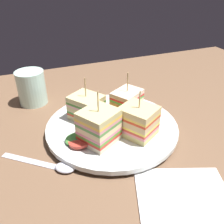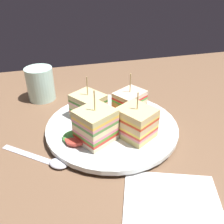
{
  "view_description": "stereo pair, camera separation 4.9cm",
  "coord_description": "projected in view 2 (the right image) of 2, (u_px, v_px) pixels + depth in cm",
  "views": [
    {
      "loc": [
        -15.76,
        -39.16,
        30.27
      ],
      "look_at": [
        0.0,
        0.0,
        4.77
      ],
      "focal_mm": 39.19,
      "sensor_mm": 36.0,
      "label": 1
    },
    {
      "loc": [
        -11.09,
        -40.73,
        30.27
      ],
      "look_at": [
        0.0,
        0.0,
        4.77
      ],
      "focal_mm": 39.19,
      "sensor_mm": 36.0,
      "label": 2
    }
  ],
  "objects": [
    {
      "name": "ground_plane",
      "position": [
        112.0,
        135.0,
        0.52
      ],
      "size": [
        129.71,
        82.68,
        1.8
      ],
      "primitive_type": "cube",
      "color": "brown"
    },
    {
      "name": "sandwich_wedge_0",
      "position": [
        88.0,
        106.0,
        0.52
      ],
      "size": [
        8.11,
        8.36,
        9.32
      ],
      "rotation": [
        0.0,
        0.0,
        5.3
      ],
      "color": "beige",
      "rests_on": "plate"
    },
    {
      "name": "sandwich_wedge_3",
      "position": [
        129.0,
        103.0,
        0.53
      ],
      "size": [
        7.97,
        7.42,
        9.44
      ],
      "rotation": [
        0.0,
        0.0,
        9.96
      ],
      "color": "beige",
      "rests_on": "plate"
    },
    {
      "name": "spoon",
      "position": [
        50.0,
        161.0,
        0.43
      ],
      "size": [
        12.34,
        10.62,
        1.0
      ],
      "rotation": [
        0.0,
        0.0,
        5.59
      ],
      "color": "silver",
      "rests_on": "ground_plane"
    },
    {
      "name": "sandwich_wedge_2",
      "position": [
        136.0,
        123.0,
        0.46
      ],
      "size": [
        8.2,
        8.43,
        9.35
      ],
      "rotation": [
        0.0,
        0.0,
        8.39
      ],
      "color": "#D4C67B",
      "rests_on": "plate"
    },
    {
      "name": "sandwich_wedge_1",
      "position": [
        96.0,
        125.0,
        0.45
      ],
      "size": [
        8.47,
        8.27,
        10.39
      ],
      "rotation": [
        0.0,
        0.0,
        6.81
      ],
      "color": "beige",
      "rests_on": "plate"
    },
    {
      "name": "napkin",
      "position": [
        172.0,
        205.0,
        0.36
      ],
      "size": [
        17.79,
        16.89,
        0.5
      ],
      "primitive_type": "cube",
      "rotation": [
        0.0,
        0.0,
        -0.36
      ],
      "color": "white",
      "rests_on": "ground_plane"
    },
    {
      "name": "drinking_glass",
      "position": [
        41.0,
        86.0,
        0.63
      ],
      "size": [
        6.89,
        6.89,
        8.43
      ],
      "color": "silver",
      "rests_on": "ground_plane"
    },
    {
      "name": "salad_garnish",
      "position": [
        75.0,
        137.0,
        0.46
      ],
      "size": [
        5.99,
        5.82,
        1.29
      ],
      "color": "#4E9240",
      "rests_on": "plate"
    },
    {
      "name": "chip_pile",
      "position": [
        113.0,
        119.0,
        0.51
      ],
      "size": [
        5.92,
        7.01,
        1.31
      ],
      "color": "#EACD6A",
      "rests_on": "plate"
    },
    {
      "name": "plate",
      "position": [
        112.0,
        127.0,
        0.51
      ],
      "size": [
        27.23,
        27.23,
        1.77
      ],
      "color": "silver",
      "rests_on": "ground_plane"
    }
  ]
}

